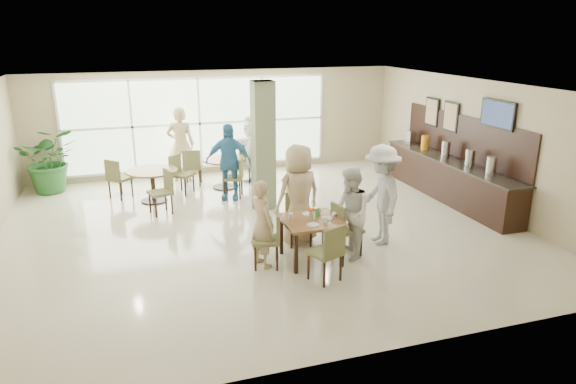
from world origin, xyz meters
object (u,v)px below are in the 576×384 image
object	(u,v)px
buffet_counter	(449,176)
teen_standing	(381,195)
round_table_left	(152,177)
teen_right	(350,214)
round_table_right	(224,166)
adult_a	(228,162)
teen_left	(262,223)
potted_plant	(50,160)
teen_far	(299,194)
adult_b	(253,150)
adult_standing	(181,145)
main_table	(311,224)

from	to	relation	value
buffet_counter	teen_standing	size ratio (longest dim) A/B	2.53
round_table_left	teen_right	world-z (taller)	teen_right
round_table_right	buffet_counter	distance (m)	5.45
teen_right	teen_standing	bearing A→B (deg)	125.01
adult_a	teen_left	bearing A→B (deg)	-75.64
potted_plant	adult_a	world-z (taller)	adult_a
round_table_left	round_table_right	size ratio (longest dim) A/B	1.09
teen_far	adult_b	size ratio (longest dim) A/B	1.04
teen_standing	teen_far	bearing A→B (deg)	-101.39
teen_far	adult_a	xyz separation A→B (m)	(-0.72, 2.94, -0.04)
buffet_counter	adult_standing	xyz separation A→B (m)	(-5.79, 3.40, 0.42)
adult_b	potted_plant	bearing A→B (deg)	-112.18
round_table_left	teen_right	xyz separation A→B (m)	(3.05, -4.20, 0.22)
teen_left	adult_b	bearing A→B (deg)	-31.72
round_table_left	adult_standing	distance (m)	1.77
round_table_left	buffet_counter	world-z (taller)	buffet_counter
potted_plant	adult_a	xyz separation A→B (m)	(4.02, -1.87, 0.09)
teen_left	potted_plant	bearing A→B (deg)	14.94
round_table_right	teen_right	xyz separation A→B (m)	(1.28, -4.78, 0.24)
adult_b	round_table_right	bearing A→B (deg)	-95.26
round_table_right	teen_right	distance (m)	4.96
teen_standing	main_table	bearing A→B (deg)	-69.08
round_table_left	round_table_right	bearing A→B (deg)	18.17
teen_left	adult_standing	bearing A→B (deg)	-12.42
teen_right	adult_a	xyz separation A→B (m)	(-1.34, 3.86, 0.09)
round_table_left	teen_left	bearing A→B (deg)	-69.32
main_table	teen_left	bearing A→B (deg)	175.47
potted_plant	teen_left	world-z (taller)	potted_plant
main_table	teen_standing	bearing A→B (deg)	13.54
adult_b	teen_left	bearing A→B (deg)	-24.32
round_table_left	teen_left	distance (m)	4.34
teen_right	main_table	bearing A→B (deg)	-89.99
teen_standing	adult_b	distance (m)	4.63
round_table_right	teen_standing	world-z (taller)	teen_standing
buffet_counter	adult_b	size ratio (longest dim) A/B	2.62
main_table	buffet_counter	distance (m)	4.81
round_table_right	adult_standing	bearing A→B (deg)	135.20
teen_right	adult_b	bearing A→B (deg)	-167.46
main_table	round_table_left	xyz separation A→B (m)	(-2.37, 4.12, -0.07)
main_table	teen_standing	size ratio (longest dim) A/B	0.52
round_table_right	teen_left	bearing A→B (deg)	-92.98
adult_a	adult_b	xyz separation A→B (m)	(0.84, 1.01, 0.00)
teen_right	buffet_counter	bearing A→B (deg)	129.58
main_table	adult_a	world-z (taller)	adult_a
potted_plant	round_table_left	bearing A→B (deg)	-33.63
potted_plant	adult_standing	distance (m)	3.15
round_table_left	adult_b	size ratio (longest dim) A/B	0.64
teen_left	adult_standing	distance (m)	5.62
round_table_right	adult_b	xyz separation A→B (m)	(0.78, 0.09, 0.33)
teen_right	adult_a	world-z (taller)	adult_a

